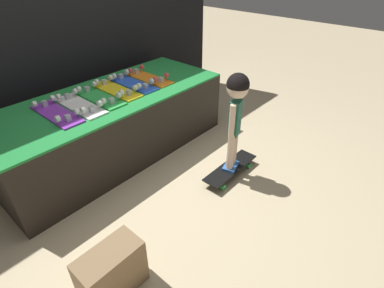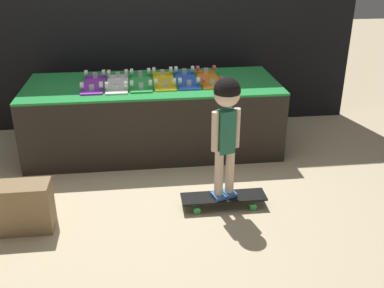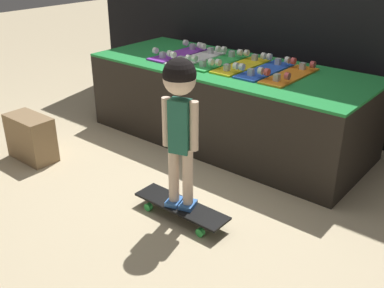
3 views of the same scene
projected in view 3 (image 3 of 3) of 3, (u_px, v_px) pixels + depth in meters
The scene contains 11 objects.
ground_plane at pixel (176, 167), 3.45m from camera, with size 16.00×16.00×0.00m, color beige.
display_rack at pixel (228, 104), 3.77m from camera, with size 2.34×0.94×0.66m.
skateboard_purple_on_rack at pixel (178, 53), 3.93m from camera, with size 0.19×0.60×0.09m.
skateboard_white_on_rack at pixel (196, 57), 3.79m from camera, with size 0.19×0.60×0.09m.
skateboard_green_on_rack at pixel (218, 61), 3.68m from camera, with size 0.19×0.60×0.09m.
skateboard_yellow_on_rack at pixel (241, 65), 3.58m from camera, with size 0.19×0.60×0.09m.
skateboard_blue_on_rack at pixel (265, 69), 3.46m from camera, with size 0.19×0.60×0.09m.
skateboard_orange_on_rack at pixel (290, 74), 3.34m from camera, with size 0.19×0.60×0.09m.
skateboard_on_floor at pixel (181, 207), 2.80m from camera, with size 0.65×0.18×0.09m.
child at pixel (180, 107), 2.52m from camera, with size 0.22×0.19×0.93m.
storage_box at pixel (31, 138), 3.51m from camera, with size 0.40×0.21×0.36m.
Camera 3 is at (2.03, -2.28, 1.62)m, focal length 42.00 mm.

